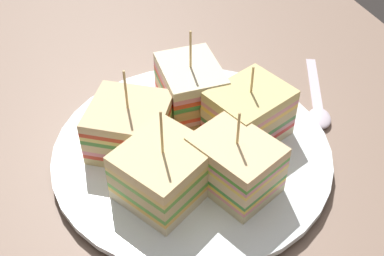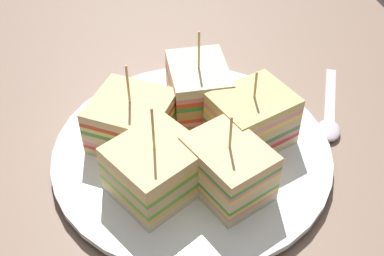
# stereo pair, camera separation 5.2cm
# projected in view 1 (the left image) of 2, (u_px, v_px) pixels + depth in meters

# --- Properties ---
(ground_plane) EXTENTS (1.20, 0.72, 0.02)m
(ground_plane) POSITION_uv_depth(u_px,v_px,m) (192.00, 163.00, 0.56)
(ground_plane) COLOR #7F6657
(plate) EXTENTS (0.29, 0.29, 0.01)m
(plate) POSITION_uv_depth(u_px,v_px,m) (192.00, 152.00, 0.54)
(plate) COLOR white
(plate) RESTS_ON ground_plane
(sandwich_wedge_0) EXTENTS (0.10, 0.10, 0.10)m
(sandwich_wedge_0) POSITION_uv_depth(u_px,v_px,m) (164.00, 172.00, 0.48)
(sandwich_wedge_0) COLOR beige
(sandwich_wedge_0) RESTS_ON plate
(sandwich_wedge_1) EXTENTS (0.10, 0.09, 0.09)m
(sandwich_wedge_1) POSITION_uv_depth(u_px,v_px,m) (235.00, 164.00, 0.49)
(sandwich_wedge_1) COLOR beige
(sandwich_wedge_1) RESTS_ON plate
(sandwich_wedge_2) EXTENTS (0.09, 0.10, 0.09)m
(sandwich_wedge_2) POSITION_uv_depth(u_px,v_px,m) (247.00, 112.00, 0.54)
(sandwich_wedge_2) COLOR beige
(sandwich_wedge_2) RESTS_ON plate
(sandwich_wedge_3) EXTENTS (0.08, 0.07, 0.10)m
(sandwich_wedge_3) POSITION_uv_depth(u_px,v_px,m) (191.00, 89.00, 0.57)
(sandwich_wedge_3) COLOR #D8B680
(sandwich_wedge_3) RESTS_ON plate
(sandwich_wedge_4) EXTENTS (0.11, 0.11, 0.10)m
(sandwich_wedge_4) POSITION_uv_depth(u_px,v_px,m) (130.00, 127.00, 0.53)
(sandwich_wedge_4) COLOR #E2C482
(sandwich_wedge_4) RESTS_ON plate
(spoon) EXTENTS (0.14, 0.08, 0.01)m
(spoon) POSITION_uv_depth(u_px,v_px,m) (319.00, 110.00, 0.60)
(spoon) COLOR silver
(spoon) RESTS_ON ground_plane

